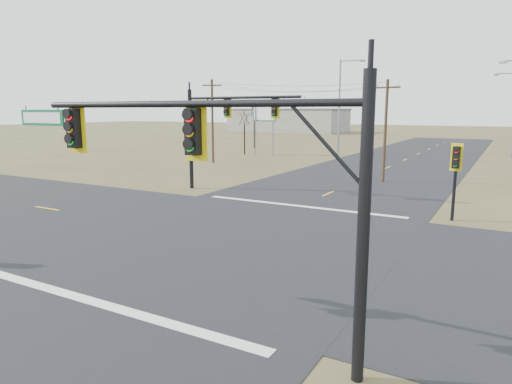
% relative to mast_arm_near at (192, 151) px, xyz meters
% --- Properties ---
extents(ground, '(320.00, 320.00, 0.00)m').
position_rel_mast_arm_near_xyz_m(ground, '(-3.88, 7.50, -4.50)').
color(ground, brown).
rests_on(ground, ground).
extents(road_ew, '(160.00, 14.00, 0.02)m').
position_rel_mast_arm_near_xyz_m(road_ew, '(-3.88, 7.50, -4.49)').
color(road_ew, black).
rests_on(road_ew, ground).
extents(road_ns, '(14.00, 160.00, 0.02)m').
position_rel_mast_arm_near_xyz_m(road_ns, '(-3.88, 7.50, -4.48)').
color(road_ns, black).
rests_on(road_ns, ground).
extents(stop_bar_near, '(12.00, 0.40, 0.01)m').
position_rel_mast_arm_near_xyz_m(stop_bar_near, '(-3.88, 0.00, -4.47)').
color(stop_bar_near, silver).
rests_on(stop_bar_near, road_ns).
extents(stop_bar_far, '(12.00, 0.40, 0.01)m').
position_rel_mast_arm_near_xyz_m(stop_bar_far, '(-3.88, 15.00, -4.47)').
color(stop_bar_far, silver).
rests_on(stop_bar_far, road_ns).
extents(mast_arm_near, '(10.32, 0.44, 6.15)m').
position_rel_mast_arm_near_xyz_m(mast_arm_near, '(0.00, 0.00, 0.00)').
color(mast_arm_near, black).
rests_on(mast_arm_near, ground).
extents(mast_arm_far, '(8.84, 0.48, 6.80)m').
position_rel_mast_arm_near_xyz_m(mast_arm_far, '(-10.03, 16.97, 0.43)').
color(mast_arm_far, black).
rests_on(mast_arm_far, ground).
extents(pedestal_signal_ne, '(0.60, 0.51, 3.87)m').
position_rel_mast_arm_near_xyz_m(pedestal_signal_ne, '(4.07, 15.50, -1.63)').
color(pedestal_signal_ne, black).
rests_on(pedestal_signal_ne, ground).
extents(utility_pole_near, '(1.87, 0.22, 7.66)m').
position_rel_mast_arm_near_xyz_m(utility_pole_near, '(-2.04, 26.36, -0.45)').
color(utility_pole_near, '#44311D').
rests_on(utility_pole_near, ground).
extents(utility_pole_far, '(2.04, 0.67, 8.51)m').
position_rel_mast_arm_near_xyz_m(utility_pole_far, '(-20.85, 30.82, -0.04)').
color(utility_pole_far, '#44311D').
rests_on(utility_pole_far, ground).
extents(highway_sign, '(3.25, 0.31, 6.10)m').
position_rel_mast_arm_near_xyz_m(highway_sign, '(-20.28, 40.97, -0.18)').
color(highway_sign, gray).
rests_on(highway_sign, ground).
extents(streetlight_c, '(3.21, 0.48, 11.46)m').
position_rel_mast_arm_near_xyz_m(streetlight_c, '(-12.40, 46.22, 1.94)').
color(streetlight_c, gray).
rests_on(streetlight_c, ground).
extents(bare_tree_a, '(2.95, 2.95, 5.84)m').
position_rel_mast_arm_near_xyz_m(bare_tree_a, '(-22.72, 40.37, 0.12)').
color(bare_tree_a, black).
rests_on(bare_tree_a, ground).
extents(bare_tree_b, '(3.51, 3.51, 7.03)m').
position_rel_mast_arm_near_xyz_m(bare_tree_b, '(-26.50, 49.48, 1.12)').
color(bare_tree_b, black).
rests_on(bare_tree_b, ground).
extents(warehouse_left, '(28.00, 14.00, 5.50)m').
position_rel_mast_arm_near_xyz_m(warehouse_left, '(-43.88, 97.50, -1.75)').
color(warehouse_left, '#A09B8E').
rests_on(warehouse_left, ground).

